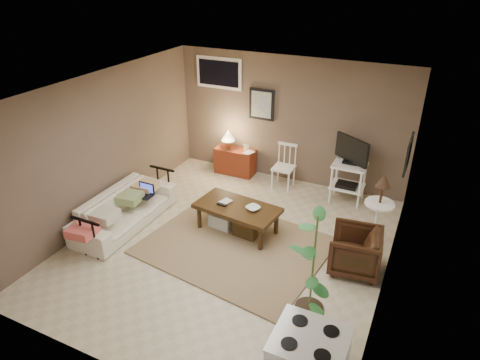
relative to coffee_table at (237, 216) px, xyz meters
The scene contains 19 objects.
floor 0.48m from the coffee_table, 80.76° to the right, with size 5.00×5.00×0.00m, color #C1B293.
art_back 2.45m from the coffee_table, 103.12° to the left, with size 0.50×0.03×0.60m, color black.
art_right 2.69m from the coffee_table, 16.25° to the left, with size 0.03×0.60×0.45m, color black.
window 3.02m from the coffee_table, 123.56° to the left, with size 0.96×0.03×0.60m, color white.
rug 0.49m from the coffee_table, 68.26° to the right, with size 2.59×2.07×0.02m, color #987B58.
coffee_table is the anchor object (origin of this frame).
sofa 1.84m from the coffee_table, 161.41° to the right, with size 1.91×0.56×0.75m, color beige.
sofa_pillows 1.88m from the coffee_table, 154.57° to the right, with size 0.37×1.81×0.13m, color beige, non-canonical shape.
sofa_end_rails 1.73m from the coffee_table, 160.25° to the right, with size 0.51×1.91×0.64m, color black, non-canonical shape.
laptop 1.59m from the coffee_table, behind, with size 0.29×0.21×0.20m.
red_console 2.11m from the coffee_table, 117.15° to the left, with size 0.79×0.35×0.92m.
spindle_chair 1.77m from the coffee_table, 85.62° to the left, with size 0.38×0.38×0.84m.
tv_stand 2.22m from the coffee_table, 52.07° to the left, with size 0.64×0.47×1.21m.
side_table 2.18m from the coffee_table, 17.59° to the left, with size 0.43×0.43×1.16m.
armchair 1.89m from the coffee_table, ahead, with size 0.67×0.62×0.68m, color black.
potted_plant 2.27m from the coffee_table, 41.86° to the right, with size 0.40×0.40×1.58m.
bowl 0.40m from the coffee_table, ahead, with size 0.21×0.05×0.21m, color #3D2410.
book_table 0.42m from the coffee_table, 169.19° to the left, with size 0.15×0.02×0.20m, color #3D2410.
book_console 2.01m from the coffee_table, 110.52° to the left, with size 0.16×0.02×0.21m, color #3D2410.
Camera 1 is at (2.45, -4.76, 3.88)m, focal length 32.00 mm.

